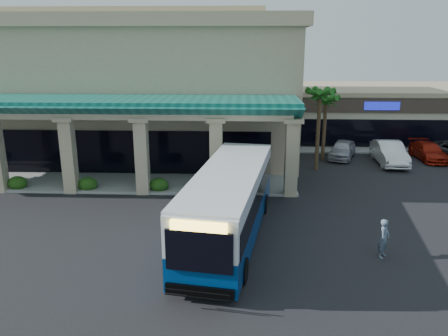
{
  "coord_description": "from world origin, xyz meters",
  "views": [
    {
      "loc": [
        3.04,
        -20.14,
        8.88
      ],
      "look_at": [
        2.05,
        3.37,
        2.2
      ],
      "focal_mm": 35.0,
      "sensor_mm": 36.0,
      "label": 1
    }
  ],
  "objects_px": {
    "car_silver": "(342,149)",
    "pedestrian": "(384,238)",
    "transit_bus": "(230,204)",
    "car_red": "(429,151)",
    "car_white": "(389,153)"
  },
  "relations": [
    {
      "from": "car_silver",
      "to": "pedestrian",
      "type": "bearing_deg",
      "value": -74.55
    },
    {
      "from": "transit_bus",
      "to": "car_red",
      "type": "distance_m",
      "value": 21.75
    },
    {
      "from": "car_red",
      "to": "car_silver",
      "type": "bearing_deg",
      "value": 177.5
    },
    {
      "from": "transit_bus",
      "to": "car_white",
      "type": "height_order",
      "value": "transit_bus"
    },
    {
      "from": "car_silver",
      "to": "car_red",
      "type": "relative_size",
      "value": 0.92
    },
    {
      "from": "car_silver",
      "to": "car_red",
      "type": "height_order",
      "value": "car_silver"
    },
    {
      "from": "transit_bus",
      "to": "pedestrian",
      "type": "bearing_deg",
      "value": -5.43
    },
    {
      "from": "transit_bus",
      "to": "car_red",
      "type": "xyz_separation_m",
      "value": [
        15.41,
        15.31,
        -1.01
      ]
    },
    {
      "from": "transit_bus",
      "to": "car_red",
      "type": "bearing_deg",
      "value": 53.63
    },
    {
      "from": "car_red",
      "to": "transit_bus",
      "type": "bearing_deg",
      "value": -136.57
    },
    {
      "from": "car_white",
      "to": "car_red",
      "type": "xyz_separation_m",
      "value": [
        3.56,
        1.41,
        -0.19
      ]
    },
    {
      "from": "pedestrian",
      "to": "car_silver",
      "type": "distance_m",
      "value": 17.25
    },
    {
      "from": "pedestrian",
      "to": "car_red",
      "type": "xyz_separation_m",
      "value": [
        8.73,
        17.01,
        -0.19
      ]
    },
    {
      "from": "pedestrian",
      "to": "car_red",
      "type": "height_order",
      "value": "pedestrian"
    },
    {
      "from": "transit_bus",
      "to": "car_silver",
      "type": "distance_m",
      "value": 17.72
    }
  ]
}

